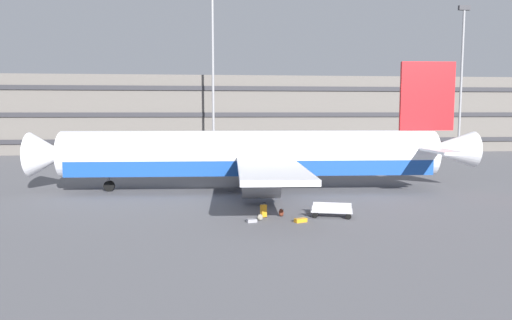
% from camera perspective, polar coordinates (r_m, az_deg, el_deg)
% --- Properties ---
extents(ground_plane, '(600.00, 600.00, 0.00)m').
position_cam_1_polar(ground_plane, '(42.75, -6.39, -3.26)').
color(ground_plane, '#5B5B60').
extents(terminal_structure, '(172.71, 19.81, 12.44)m').
position_cam_1_polar(terminal_structure, '(85.76, -6.11, 5.46)').
color(terminal_structure, '#605B56').
rests_on(terminal_structure, ground_plane).
extents(airliner, '(38.01, 30.58, 10.95)m').
position_cam_1_polar(airliner, '(40.64, -0.06, 0.52)').
color(airliner, silver).
rests_on(airliner, ground_plane).
extents(light_mast_left, '(1.80, 0.50, 25.00)m').
position_cam_1_polar(light_mast_left, '(71.01, -5.18, 11.88)').
color(light_mast_left, gray).
rests_on(light_mast_left, ground_plane).
extents(light_mast_center_left, '(1.80, 0.50, 22.71)m').
position_cam_1_polar(light_mast_center_left, '(80.83, 23.38, 9.85)').
color(light_mast_center_left, gray).
rests_on(light_mast_center_left, ground_plane).
extents(suitcase_large, '(0.44, 0.39, 1.00)m').
position_cam_1_polar(suitcase_large, '(30.43, 0.91, -6.10)').
color(suitcase_large, orange).
rests_on(suitcase_large, ground_plane).
extents(suitcase_small, '(0.84, 0.62, 0.24)m').
position_cam_1_polar(suitcase_small, '(29.42, 5.35, -7.18)').
color(suitcase_small, orange).
rests_on(suitcase_small, ground_plane).
extents(suitcase_silver, '(0.69, 0.56, 0.21)m').
position_cam_1_polar(suitcase_silver, '(29.30, -0.54, -7.24)').
color(suitcase_silver, gray).
rests_on(suitcase_silver, ground_plane).
extents(backpack_orange, '(0.43, 0.37, 0.46)m').
position_cam_1_polar(backpack_orange, '(29.67, 0.50, -6.89)').
color(backpack_orange, gray).
rests_on(backpack_orange, ground_plane).
extents(backpack_scuffed, '(0.41, 0.39, 0.53)m').
position_cam_1_polar(backpack_scuffed, '(30.86, 3.03, -6.33)').
color(backpack_scuffed, '#592619').
rests_on(backpack_scuffed, ground_plane).
extents(baggage_cart, '(3.36, 1.97, 0.82)m').
position_cam_1_polar(baggage_cart, '(31.03, 9.05, -5.97)').
color(baggage_cart, '#B7B7BC').
rests_on(baggage_cart, ground_plane).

